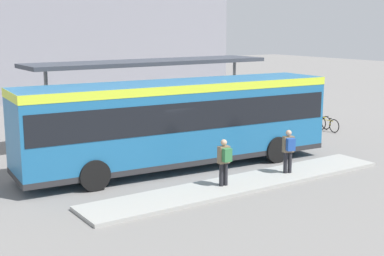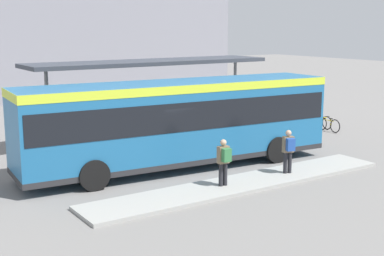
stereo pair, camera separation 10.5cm
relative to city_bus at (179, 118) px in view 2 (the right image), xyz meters
name	(u,v)px [view 2 (the right image)]	position (x,y,z in m)	size (l,w,h in m)	color
ground_plane	(179,168)	(-0.01, 0.00, -1.93)	(120.00, 120.00, 0.00)	slate
curb_island	(243,183)	(0.60, -3.14, -1.87)	(11.75, 1.80, 0.12)	#9E9E99
city_bus	(179,118)	(0.00, 0.00, 0.00)	(12.36, 3.44, 3.31)	#1E6093
pedestrian_waiting	(224,160)	(-0.24, -3.16, -0.90)	(0.40, 0.41, 1.58)	#232328
pedestrian_companion	(289,149)	(2.62, -3.20, -0.90)	(0.44, 0.48, 1.58)	#232328
bicycle_yellow	(328,124)	(10.30, 1.85, -1.57)	(0.48, 1.63, 0.70)	black
bicycle_black	(321,121)	(10.63, 2.69, -1.57)	(0.48, 1.66, 0.72)	black
bicycle_blue	(308,119)	(10.53, 3.53, -1.54)	(0.48, 1.76, 0.76)	black
station_shelter	(151,64)	(1.65, 5.03, 1.70)	(11.75, 2.59, 3.78)	#383D47
potted_planter_near_shelter	(164,133)	(1.07, 2.94, -1.17)	(0.91, 0.91, 1.44)	slate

